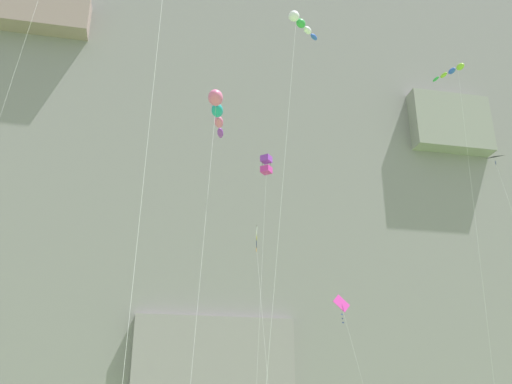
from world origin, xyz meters
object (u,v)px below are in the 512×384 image
kite_windsock_high_center (453,72)px  kite_banner_front_field (257,245)px  kite_windsock_low_center (300,24)px  kite_delta_high_left (498,169)px  kite_windsock_low_left (217,110)px  kite_box_low_right (266,165)px  kite_diamond_mid_right (343,309)px

kite_windsock_high_center → kite_banner_front_field: size_ratio=2.16×
kite_windsock_low_center → kite_delta_high_left: bearing=35.4°
kite_delta_high_left → kite_banner_front_field: bearing=-174.9°
kite_windsock_low_left → kite_banner_front_field: 13.02m
kite_windsock_low_left → kite_windsock_high_center: 28.95m
kite_windsock_low_center → kite_windsock_high_center: bearing=36.8°
kite_windsock_low_left → kite_delta_high_left: bearing=23.8°
kite_windsock_low_left → kite_box_low_right: 13.26m
kite_diamond_mid_right → kite_windsock_low_center: size_ratio=0.47×
kite_windsock_low_center → kite_box_low_right: kite_windsock_low_center is taller
kite_diamond_mid_right → kite_delta_high_left: (17.08, 1.10, 14.47)m
kite_windsock_low_center → kite_delta_high_left: 30.52m
kite_diamond_mid_right → kite_windsock_low_left: (-12.11, -11.80, 10.16)m
kite_windsock_low_center → kite_windsock_low_left: bearing=132.2°
kite_windsock_low_center → kite_banner_front_field: bearing=88.0°
kite_delta_high_left → kite_windsock_high_center: bearing=-150.6°
kite_windsock_low_center → kite_windsock_high_center: 26.19m
kite_diamond_mid_right → kite_windsock_high_center: bearing=-8.8°
kite_box_low_right → kite_delta_high_left: bearing=2.9°
kite_diamond_mid_right → kite_windsock_high_center: 25.91m
kite_diamond_mid_right → kite_windsock_low_center: 22.98m
kite_windsock_low_left → kite_delta_high_left: (29.19, 12.90, 4.32)m
kite_diamond_mid_right → kite_windsock_high_center: size_ratio=0.34×
kite_windsock_low_left → kite_windsock_high_center: (23.98, 9.97, 12.79)m
kite_windsock_high_center → kite_delta_high_left: (5.21, 2.93, -8.48)m
kite_windsock_high_center → kite_box_low_right: 21.18m
kite_diamond_mid_right → kite_delta_high_left: bearing=3.7°
kite_delta_high_left → kite_box_low_right: kite_delta_high_left is taller
kite_diamond_mid_right → kite_windsock_low_left: bearing=-135.7°
kite_diamond_mid_right → kite_delta_high_left: size_ratio=0.45×
kite_windsock_low_center → kite_windsock_high_center: size_ratio=0.73×
kite_windsock_low_left → kite_delta_high_left: kite_delta_high_left is taller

